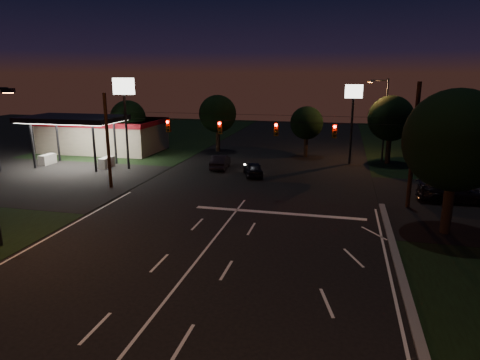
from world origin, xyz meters
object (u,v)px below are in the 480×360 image
(tree_right_near, at_px, (455,141))
(car_cross, at_px, (455,192))
(car_oncoming_a, at_px, (253,169))
(car_oncoming_b, at_px, (220,162))
(utility_pole_right, at_px, (407,207))

(tree_right_near, xyz_separation_m, car_cross, (2.08, 6.99, -4.89))
(car_oncoming_a, bearing_deg, car_oncoming_b, -49.91)
(utility_pole_right, xyz_separation_m, tree_right_near, (1.53, -4.83, 5.68))
(utility_pole_right, bearing_deg, car_oncoming_a, 151.50)
(car_oncoming_b, height_order, car_cross, car_cross)
(car_oncoming_a, bearing_deg, tree_right_near, 121.85)
(tree_right_near, xyz_separation_m, car_oncoming_b, (-18.48, 14.27, -4.97))
(utility_pole_right, relative_size, car_cross, 1.65)
(utility_pole_right, height_order, car_oncoming_b, utility_pole_right)
(car_oncoming_a, bearing_deg, car_cross, 144.69)
(car_oncoming_b, bearing_deg, utility_pole_right, 145.23)
(utility_pole_right, distance_m, car_oncoming_b, 19.41)
(car_cross, bearing_deg, tree_right_near, 159.78)
(tree_right_near, distance_m, car_cross, 8.78)
(car_oncoming_a, relative_size, car_oncoming_b, 0.92)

